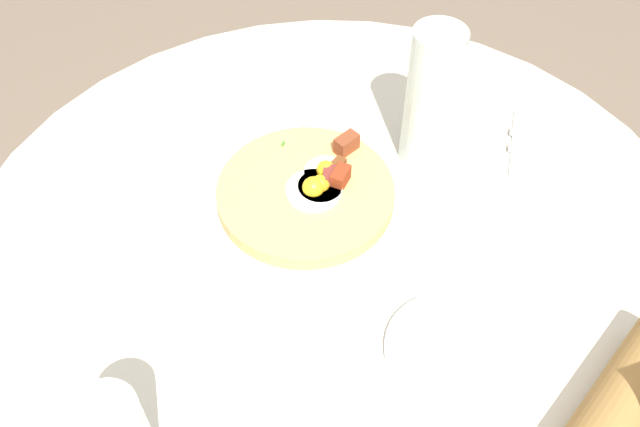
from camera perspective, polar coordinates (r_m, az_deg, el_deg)
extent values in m
cylinder|color=beige|center=(0.95, 1.21, -2.90)|extent=(1.02, 1.02, 0.03)
cylinder|color=#333338|center=(1.25, 0.93, -13.05)|extent=(0.12, 0.12, 0.70)
cylinder|color=olive|center=(0.83, 22.88, -15.06)|extent=(0.16, 0.27, 0.07)
cylinder|color=white|center=(0.97, -1.17, 0.96)|extent=(0.28, 0.28, 0.01)
cylinder|color=tan|center=(0.96, -1.19, 1.63)|extent=(0.24, 0.24, 0.02)
cylinder|color=white|center=(0.95, 0.04, 2.19)|extent=(0.06, 0.06, 0.01)
sphere|color=yellow|center=(0.94, 0.04, 2.44)|extent=(0.03, 0.03, 0.03)
cylinder|color=white|center=(0.94, -0.66, 1.85)|extent=(0.08, 0.08, 0.01)
sphere|color=yellow|center=(0.94, -0.66, 2.10)|extent=(0.03, 0.03, 0.03)
cylinder|color=white|center=(0.97, 0.47, 3.35)|extent=(0.06, 0.06, 0.01)
sphere|color=yellow|center=(0.96, 0.47, 3.59)|extent=(0.03, 0.03, 0.03)
cube|color=maroon|center=(0.95, 1.66, 2.99)|extent=(0.04, 0.04, 0.02)
cube|color=brown|center=(0.99, 2.18, 5.72)|extent=(0.03, 0.04, 0.02)
cube|color=maroon|center=(0.95, 0.74, 3.00)|extent=(0.03, 0.03, 0.02)
cube|color=brown|center=(0.97, 1.41, 3.85)|extent=(0.02, 0.03, 0.02)
cube|color=#387F2D|center=(0.95, -1.20, 2.23)|extent=(0.01, 0.01, 0.00)
cube|color=#387F2D|center=(0.94, 0.38, 1.98)|extent=(0.01, 0.01, 0.00)
cube|color=#387F2D|center=(1.01, -2.78, 5.79)|extent=(0.01, 0.01, 0.00)
cylinder|color=white|center=(0.85, 10.68, -10.94)|extent=(0.16, 0.16, 0.01)
cube|color=white|center=(1.11, 19.68, 4.80)|extent=(0.22, 0.22, 0.00)
cube|color=silver|center=(1.12, 19.75, 5.59)|extent=(0.12, 0.15, 0.00)
cube|color=silver|center=(1.09, 19.74, 4.32)|extent=(0.12, 0.15, 0.00)
cylinder|color=silver|center=(0.98, 9.03, 9.25)|extent=(0.07, 0.07, 0.22)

